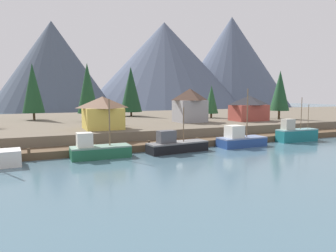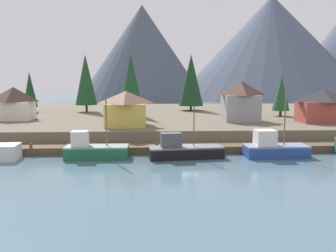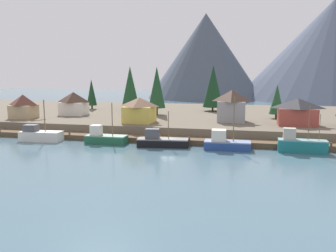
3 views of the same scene
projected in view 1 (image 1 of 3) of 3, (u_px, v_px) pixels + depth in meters
ground_plane at (134, 136)px, 64.86m from camera, size 400.00×400.00×1.00m
dock at (169, 144)px, 48.35m from camera, size 80.00×4.00×1.60m
shoreline_bank at (119, 123)px, 75.61m from camera, size 400.00×56.00×2.50m
mountain_west_peak at (53, 66)px, 158.76m from camera, size 62.37×62.37×45.29m
mountain_central_peak at (164, 65)px, 194.23m from camera, size 99.80×99.80×52.65m
mountain_east_peak at (231, 62)px, 208.92m from camera, size 78.44×78.44×59.51m
fishing_boat_green at (98, 150)px, 40.36m from camera, size 7.65×2.88×7.70m
fishing_boat_black at (176, 145)px, 44.39m from camera, size 9.34×3.65×6.44m
fishing_boat_blue at (240, 139)px, 49.11m from camera, size 7.92×3.25×9.18m
fishing_boat_teal at (296, 134)px, 54.44m from camera, size 7.75×2.40×7.78m
house_red at (249, 108)px, 67.85m from camera, size 7.92×5.12×5.54m
house_yellow at (103, 112)px, 51.74m from camera, size 6.40×6.26×5.43m
house_grey at (190, 105)px, 64.57m from camera, size 6.19×5.50×6.98m
conifer_near_left at (280, 91)px, 72.37m from camera, size 4.48×4.48×11.27m
conifer_near_right at (88, 88)px, 64.81m from camera, size 4.37×4.37×12.33m
conifer_mid_right at (131, 89)px, 81.21m from camera, size 5.75×5.75×12.93m
conifer_back_left at (33, 88)px, 69.16m from camera, size 4.78×4.78×12.71m
conifer_back_right at (211, 99)px, 75.64m from camera, size 3.43×3.43×8.00m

